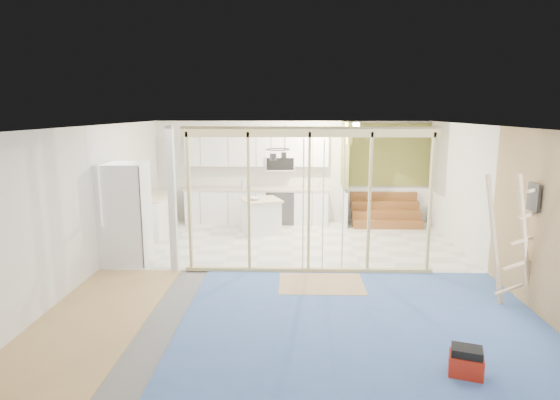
{
  "coord_description": "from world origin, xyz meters",
  "views": [
    {
      "loc": [
        0.02,
        -8.0,
        2.85
      ],
      "look_at": [
        -0.22,
        0.6,
        1.21
      ],
      "focal_mm": 30.0,
      "sensor_mm": 36.0,
      "label": 1
    }
  ],
  "objects_px": {
    "fridge": "(125,214)",
    "ladder": "(514,241)",
    "island": "(261,216)",
    "toolbox": "(466,363)"
  },
  "relations": [
    {
      "from": "island",
      "to": "toolbox",
      "type": "bearing_deg",
      "value": -87.02
    },
    {
      "from": "fridge",
      "to": "ladder",
      "type": "xyz_separation_m",
      "value": [
        6.31,
        -1.86,
        0.05
      ]
    },
    {
      "from": "fridge",
      "to": "ladder",
      "type": "distance_m",
      "value": 6.58
    },
    {
      "from": "toolbox",
      "to": "ladder",
      "type": "height_order",
      "value": "ladder"
    },
    {
      "from": "fridge",
      "to": "toolbox",
      "type": "height_order",
      "value": "fridge"
    },
    {
      "from": "toolbox",
      "to": "ladder",
      "type": "xyz_separation_m",
      "value": [
        1.29,
        1.88,
        0.85
      ]
    },
    {
      "from": "fridge",
      "to": "island",
      "type": "relative_size",
      "value": 1.75
    },
    {
      "from": "island",
      "to": "ladder",
      "type": "bearing_deg",
      "value": -67.11
    },
    {
      "from": "fridge",
      "to": "island",
      "type": "bearing_deg",
      "value": 39.37
    },
    {
      "from": "toolbox",
      "to": "ladder",
      "type": "relative_size",
      "value": 0.21
    }
  ]
}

